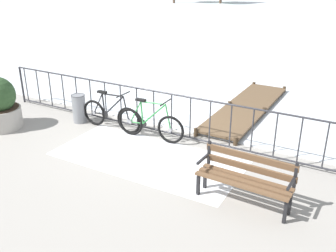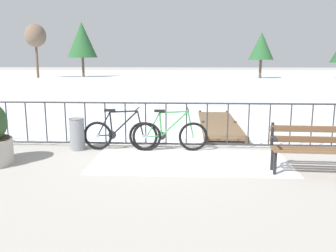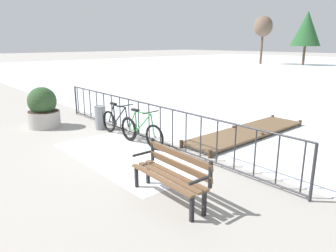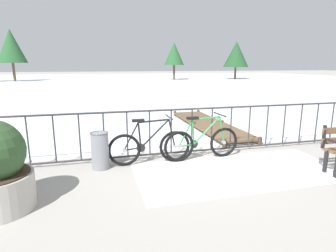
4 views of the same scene
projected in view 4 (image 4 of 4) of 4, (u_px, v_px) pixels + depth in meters
ground_plane at (191, 154)px, 6.29m from camera, size 160.00×160.00×0.00m
frozen_pond at (112, 82)px, 33.08m from camera, size 80.00×56.00×0.03m
snow_patch at (240, 171)px, 5.29m from camera, size 3.97×1.85×0.01m
railing_fence at (192, 131)px, 6.16m from camera, size 9.06×0.06×1.07m
bicycle_near_railing at (150, 146)px, 5.63m from camera, size 1.71×0.52×0.97m
bicycle_second at (202, 143)px, 5.90m from camera, size 1.71×0.52×0.97m
trash_bin at (100, 150)px, 5.36m from camera, size 0.35×0.35×0.73m
wooden_dock at (208, 124)px, 8.98m from camera, size 1.10×4.49×0.20m
tree_far_west at (174, 54)px, 36.32m from camera, size 2.64×2.64×4.85m
tree_centre at (11, 46)px, 32.79m from camera, size 3.35×3.35×6.16m
tree_east_mid at (236, 54)px, 38.25m from camera, size 3.48×3.48×5.15m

